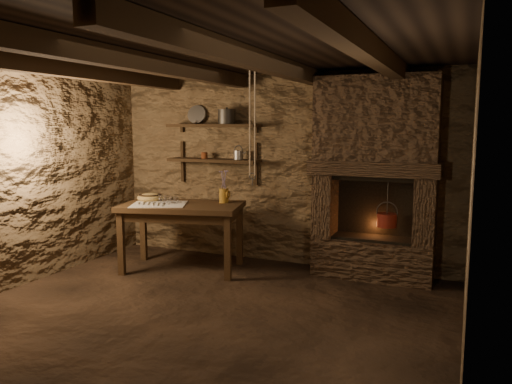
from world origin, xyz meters
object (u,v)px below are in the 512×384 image
at_px(work_table, 182,234).
at_px(iron_stockpot, 227,117).
at_px(stoneware_jug, 224,189).
at_px(wooden_bowl, 150,198).
at_px(red_pot, 387,219).

relative_size(work_table, iron_stockpot, 7.11).
distance_m(work_table, stoneware_jug, 0.75).
bearing_deg(stoneware_jug, work_table, -165.37).
relative_size(work_table, wooden_bowl, 4.82).
xyz_separation_m(stoneware_jug, iron_stockpot, (-0.14, 0.37, 0.87)).
relative_size(wooden_bowl, red_pot, 0.61).
xyz_separation_m(wooden_bowl, iron_stockpot, (0.79, 0.59, 1.00)).
bearing_deg(iron_stockpot, work_table, -112.97).
distance_m(wooden_bowl, red_pot, 2.89).
distance_m(work_table, red_pot, 2.42).
xyz_separation_m(work_table, red_pot, (2.34, 0.54, 0.27)).
relative_size(stoneware_jug, wooden_bowl, 1.23).
distance_m(stoneware_jug, iron_stockpot, 0.95).
height_order(stoneware_jug, iron_stockpot, iron_stockpot).
relative_size(stoneware_jug, iron_stockpot, 1.82).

